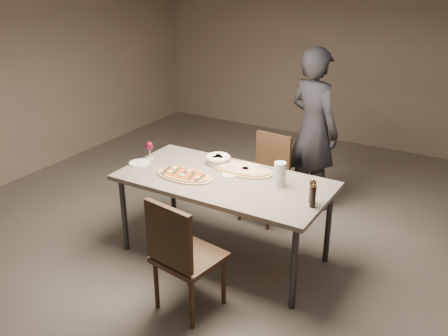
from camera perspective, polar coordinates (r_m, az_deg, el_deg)
The scene contains 14 objects.
room at distance 3.99m, azimuth 0.00°, elevation 7.30°, with size 7.00×7.00×7.00m.
dining_table at distance 4.23m, azimuth 0.00°, elevation -1.96°, with size 1.80×0.90×0.75m.
zucchini_pizza at distance 4.26m, azimuth -4.57°, elevation -0.79°, with size 0.53×0.29×0.05m.
ham_pizza at distance 4.37m, azimuth 2.12°, elevation -0.11°, with size 0.57×0.32×0.04m.
bread_basket at distance 4.50m, azimuth -0.68°, elevation 1.05°, with size 0.22×0.22×0.08m.
oil_dish at distance 4.26m, azimuth 0.57°, elevation -0.83°, with size 0.12×0.12×0.01m.
pepper_mill_left at distance 3.83m, azimuth 10.06°, elevation -2.66°, with size 0.05×0.05×0.20m.
pepper_mill_right at distance 3.77m, azimuth 10.13°, elevation -3.18°, with size 0.05×0.05×0.19m.
carafe at distance 4.07m, azimuth 6.41°, elevation -0.71°, with size 0.10×0.10×0.20m.
wine_glass at distance 4.65m, azimuth -8.54°, elevation 2.44°, with size 0.08×0.08×0.17m.
side_plate at distance 4.58m, azimuth -9.61°, elevation 0.56°, with size 0.19×0.19×0.01m.
chair_near at distance 3.65m, azimuth -4.96°, elevation -9.53°, with size 0.50×0.50×0.93m.
chair_far at distance 5.03m, azimuth 4.99°, elevation -0.50°, with size 0.44×0.44×0.86m.
diner at distance 5.19m, azimuth 10.18°, elevation 4.30°, with size 0.62×0.41×1.70m, color black.
Camera 1 is at (1.95, -3.31, 2.47)m, focal length 40.00 mm.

